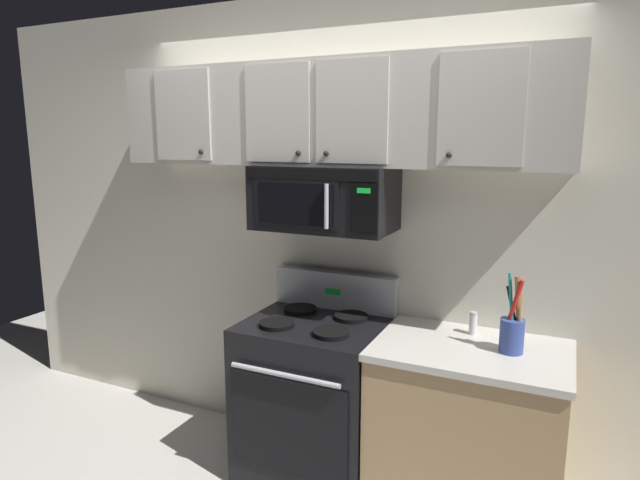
{
  "coord_description": "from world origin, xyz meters",
  "views": [
    {
      "loc": [
        1.22,
        -2.13,
        1.9
      ],
      "look_at": [
        0.0,
        0.49,
        1.35
      ],
      "focal_mm": 30.27,
      "sensor_mm": 36.0,
      "label": 1
    }
  ],
  "objects_px": {
    "stove_range": "(315,395)",
    "utensil_crock_blue": "(512,330)",
    "over_range_microwave": "(324,198)",
    "salt_shaker": "(473,323)"
  },
  "relations": [
    {
      "from": "stove_range",
      "to": "salt_shaker",
      "type": "bearing_deg",
      "value": 12.56
    },
    {
      "from": "stove_range",
      "to": "over_range_microwave",
      "type": "relative_size",
      "value": 1.47
    },
    {
      "from": "stove_range",
      "to": "salt_shaker",
      "type": "height_order",
      "value": "stove_range"
    },
    {
      "from": "stove_range",
      "to": "over_range_microwave",
      "type": "distance_m",
      "value": 1.11
    },
    {
      "from": "stove_range",
      "to": "salt_shaker",
      "type": "distance_m",
      "value": 0.97
    },
    {
      "from": "salt_shaker",
      "to": "over_range_microwave",
      "type": "bearing_deg",
      "value": -175.41
    },
    {
      "from": "stove_range",
      "to": "utensil_crock_blue",
      "type": "distance_m",
      "value": 1.16
    },
    {
      "from": "stove_range",
      "to": "over_range_microwave",
      "type": "xyz_separation_m",
      "value": [
        -0.0,
        0.12,
        1.11
      ]
    },
    {
      "from": "over_range_microwave",
      "to": "salt_shaker",
      "type": "xyz_separation_m",
      "value": [
        0.82,
        0.07,
        -0.62
      ]
    },
    {
      "from": "over_range_microwave",
      "to": "stove_range",
      "type": "bearing_deg",
      "value": -89.86
    }
  ]
}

